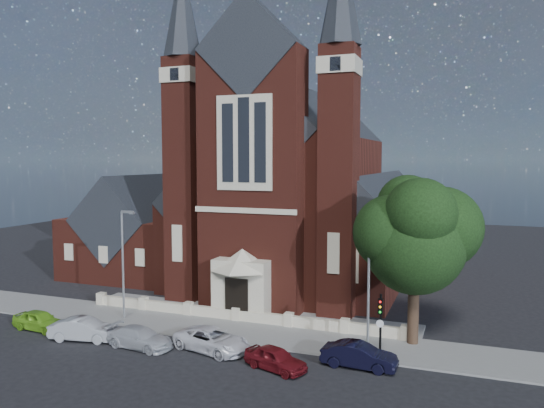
{
  "coord_description": "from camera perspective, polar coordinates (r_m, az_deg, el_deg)",
  "views": [
    {
      "loc": [
        15.69,
        -27.95,
        11.76
      ],
      "look_at": [
        0.66,
        12.0,
        8.19
      ],
      "focal_mm": 35.0,
      "sensor_mm": 36.0,
      "label": 1
    }
  ],
  "objects": [
    {
      "name": "street_lamp_right",
      "position": [
        33.22,
        10.51,
        -7.75
      ],
      "size": [
        1.16,
        0.22,
        8.09
      ],
      "color": "gray",
      "rests_on": "ground"
    },
    {
      "name": "parish_hall",
      "position": [
        56.35,
        -13.87,
        -3.26
      ],
      "size": [
        12.0,
        12.2,
        10.24
      ],
      "color": "#511E15",
      "rests_on": "ground"
    },
    {
      "name": "car_silver_a",
      "position": [
        37.55,
        -19.56,
        -12.58
      ],
      "size": [
        4.65,
        2.42,
        1.46
      ],
      "primitive_type": "imported",
      "rotation": [
        0.0,
        0.0,
        1.78
      ],
      "color": "#9B9FA3",
      "rests_on": "ground"
    },
    {
      "name": "car_white_suv",
      "position": [
        33.85,
        -6.44,
        -14.32
      ],
      "size": [
        5.46,
        3.52,
        1.4
      ],
      "primitive_type": "imported",
      "rotation": [
        0.0,
        0.0,
        1.32
      ],
      "color": "white",
      "rests_on": "ground"
    },
    {
      "name": "forecourt_wall",
      "position": [
        39.64,
        -3.79,
        -12.49
      ],
      "size": [
        24.0,
        0.4,
        0.9
      ],
      "primitive_type": "cube",
      "color": "#B0A88C",
      "rests_on": "ground"
    },
    {
      "name": "church",
      "position": [
        53.38,
        3.47,
        0.93
      ],
      "size": [
        20.01,
        34.9,
        29.2
      ],
      "color": "#511E15",
      "rests_on": "ground"
    },
    {
      "name": "street_lamp_left",
      "position": [
        40.36,
        -15.66,
        -5.62
      ],
      "size": [
        1.16,
        0.22,
        8.09
      ],
      "color": "gray",
      "rests_on": "ground"
    },
    {
      "name": "forecourt_paving",
      "position": [
        41.39,
        -2.62,
        -11.73
      ],
      "size": [
        26.0,
        3.0,
        0.14
      ],
      "primitive_type": "cube",
      "color": "slate",
      "rests_on": "ground"
    },
    {
      "name": "car_silver_b",
      "position": [
        35.2,
        -14.05,
        -13.76
      ],
      "size": [
        4.64,
        2.27,
        1.3
      ],
      "primitive_type": "imported",
      "rotation": [
        0.0,
        0.0,
        1.47
      ],
      "color": "#B4B7BC",
      "rests_on": "ground"
    },
    {
      "name": "car_lime_van",
      "position": [
        40.82,
        -23.74,
        -11.38
      ],
      "size": [
        4.09,
        1.89,
        1.36
      ],
      "primitive_type": "imported",
      "rotation": [
        0.0,
        0.0,
        1.5
      ],
      "color": "#6FB323",
      "rests_on": "ground"
    },
    {
      "name": "street_tree",
      "position": [
        34.14,
        15.23,
        -3.47
      ],
      "size": [
        6.4,
        6.6,
        10.7
      ],
      "color": "black",
      "rests_on": "ground"
    },
    {
      "name": "car_dark_red",
      "position": [
        30.92,
        0.37,
        -16.27
      ],
      "size": [
        4.11,
        2.72,
        1.3
      ],
      "primitive_type": "imported",
      "rotation": [
        0.0,
        0.0,
        1.23
      ],
      "color": "maroon",
      "rests_on": "ground"
    },
    {
      "name": "pavement_strip",
      "position": [
        37.91,
        -5.07,
        -13.31
      ],
      "size": [
        60.0,
        5.0,
        0.12
      ],
      "primitive_type": "cube",
      "color": "slate",
      "rests_on": "ground"
    },
    {
      "name": "car_navy",
      "position": [
        31.58,
        9.36,
        -15.78
      ],
      "size": [
        4.33,
        1.7,
        1.4
      ],
      "primitive_type": "imported",
      "rotation": [
        0.0,
        0.0,
        1.52
      ],
      "color": "black",
      "rests_on": "ground"
    },
    {
      "name": "traffic_signal",
      "position": [
        32.08,
        11.58,
        -11.94
      ],
      "size": [
        0.28,
        0.42,
        4.0
      ],
      "color": "black",
      "rests_on": "ground"
    },
    {
      "name": "ground",
      "position": [
        47.21,
        0.53,
        -9.64
      ],
      "size": [
        120.0,
        120.0,
        0.0
      ],
      "primitive_type": "plane",
      "color": "black",
      "rests_on": "ground"
    }
  ]
}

